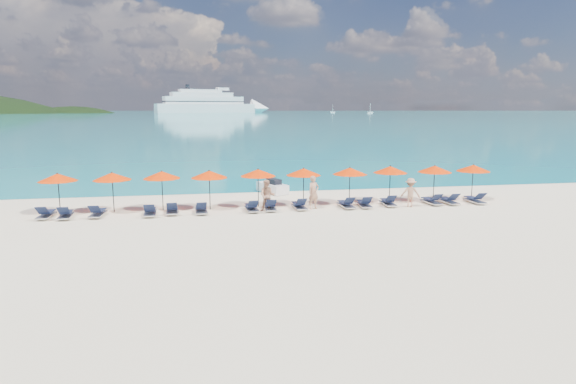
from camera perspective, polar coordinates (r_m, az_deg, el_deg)
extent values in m
plane|color=beige|center=(23.78, 1.24, -4.08)|extent=(1400.00, 1400.00, 0.00)
cube|color=#1FA9B2|center=(682.67, -9.63, 9.31)|extent=(1600.00, 1300.00, 0.01)
ellipsoid|color=black|center=(601.92, -23.95, 5.20)|extent=(162.00, 126.00, 85.50)
cube|color=white|center=(576.47, -9.72, 9.74)|extent=(116.05, 51.47, 10.43)
cone|color=white|center=(599.32, -3.29, 9.86)|extent=(28.35, 28.35, 22.94)
cube|color=white|center=(575.96, -9.95, 10.66)|extent=(93.13, 42.18, 8.34)
cube|color=white|center=(575.52, -10.17, 11.28)|extent=(72.69, 34.52, 5.21)
cube|color=white|center=(575.08, -10.39, 11.69)|extent=(49.77, 25.23, 3.65)
cube|color=black|center=(575.93, -9.94, 10.51)|extent=(94.29, 42.70, 0.94)
cube|color=black|center=(575.99, -9.95, 10.87)|extent=(91.96, 41.67, 0.94)
cylinder|color=black|center=(571.53, -11.82, 12.08)|extent=(4.59, 4.59, 5.74)
cube|color=white|center=(596.17, 5.31, 9.40)|extent=(5.42, 1.81, 1.44)
cylinder|color=white|center=(596.15, 5.32, 9.86)|extent=(0.32, 0.32, 9.03)
cube|color=white|center=(550.31, 9.71, 9.28)|extent=(6.07, 2.02, 1.62)
cylinder|color=white|center=(550.29, 9.73, 9.82)|extent=(0.36, 0.36, 10.12)
cube|color=white|center=(33.02, -1.86, 0.49)|extent=(1.98, 2.92, 0.63)
cube|color=black|center=(32.75, -1.67, 1.22)|extent=(0.96, 1.27, 0.40)
cylinder|color=black|center=(33.51, -2.45, 1.71)|extent=(0.61, 0.30, 0.07)
imported|color=tan|center=(27.69, 3.05, -0.05)|extent=(0.83, 0.71, 1.93)
imported|color=tan|center=(27.02, -2.47, -0.44)|extent=(0.98, 0.74, 1.79)
imported|color=tan|center=(29.13, 14.30, -0.07)|extent=(1.21, 0.86, 1.71)
cylinder|color=black|center=(29.24, -25.51, -0.21)|extent=(0.05, 0.05, 2.20)
cone|color=#F13100|center=(29.11, -25.64, 1.58)|extent=(2.10, 2.10, 0.42)
sphere|color=black|center=(29.08, -25.67, 2.01)|extent=(0.08, 0.08, 0.08)
cylinder|color=black|center=(28.50, -20.03, -0.08)|extent=(0.05, 0.05, 2.20)
cone|color=#F13100|center=(28.37, -20.14, 1.75)|extent=(2.10, 2.10, 0.42)
sphere|color=black|center=(28.34, -20.16, 2.19)|extent=(0.08, 0.08, 0.08)
cylinder|color=black|center=(28.27, -14.67, 0.13)|extent=(0.05, 0.05, 2.20)
cone|color=#F13100|center=(28.13, -14.75, 1.97)|extent=(2.10, 2.10, 0.42)
sphere|color=black|center=(28.11, -14.77, 2.42)|extent=(0.08, 0.08, 0.08)
cylinder|color=black|center=(27.97, -9.27, 0.22)|extent=(0.05, 0.05, 2.20)
cone|color=#F13100|center=(27.83, -9.32, 2.09)|extent=(2.10, 2.10, 0.42)
sphere|color=black|center=(27.80, -9.33, 2.54)|extent=(0.08, 0.08, 0.08)
cylinder|color=black|center=(28.33, -3.54, 0.46)|extent=(0.05, 0.05, 2.20)
cone|color=#F13100|center=(28.20, -3.56, 2.30)|extent=(2.10, 2.10, 0.42)
sphere|color=black|center=(28.17, -3.57, 2.74)|extent=(0.08, 0.08, 0.08)
cylinder|color=black|center=(28.68, 1.86, 0.59)|extent=(0.05, 0.05, 2.20)
cone|color=#F13100|center=(28.55, 1.87, 2.41)|extent=(2.10, 2.10, 0.42)
sphere|color=black|center=(28.52, 1.87, 2.85)|extent=(0.08, 0.08, 0.08)
cylinder|color=black|center=(29.28, 7.31, 0.70)|extent=(0.05, 0.05, 2.20)
cone|color=#F13100|center=(29.15, 7.35, 2.49)|extent=(2.10, 2.10, 0.42)
sphere|color=black|center=(29.12, 7.36, 2.92)|extent=(0.08, 0.08, 0.08)
cylinder|color=black|center=(30.39, 11.97, 0.90)|extent=(0.05, 0.05, 2.20)
cone|color=#F13100|center=(30.26, 12.04, 2.62)|extent=(2.10, 2.10, 0.42)
sphere|color=black|center=(30.23, 12.05, 3.03)|extent=(0.08, 0.08, 0.08)
cylinder|color=black|center=(31.36, 16.91, 0.96)|extent=(0.05, 0.05, 2.20)
cone|color=#F13100|center=(31.23, 16.99, 2.63)|extent=(2.10, 2.10, 0.42)
sphere|color=black|center=(31.21, 17.01, 3.03)|extent=(0.08, 0.08, 0.08)
cylinder|color=black|center=(32.63, 21.01, 1.06)|extent=(0.05, 0.05, 2.20)
cone|color=#F13100|center=(32.51, 21.11, 2.67)|extent=(2.10, 2.10, 0.42)
sphere|color=black|center=(32.48, 21.13, 3.05)|extent=(0.08, 0.08, 0.08)
cube|color=silver|center=(28.53, -26.73, -2.50)|extent=(0.65, 1.71, 0.06)
cube|color=#131B37|center=(28.73, -26.61, -2.08)|extent=(0.57, 1.11, 0.04)
cube|color=#131B37|center=(27.94, -27.13, -1.91)|extent=(0.56, 0.55, 0.43)
cube|color=silver|center=(28.02, -24.83, -2.56)|extent=(0.76, 1.75, 0.06)
cube|color=#131B37|center=(28.23, -24.77, -2.14)|extent=(0.64, 1.14, 0.04)
cube|color=#131B37|center=(27.41, -25.09, -1.96)|extent=(0.59, 0.58, 0.43)
cube|color=silver|center=(27.75, -21.61, -2.45)|extent=(0.72, 1.73, 0.06)
cube|color=#131B37|center=(27.95, -21.50, -2.02)|extent=(0.62, 1.13, 0.04)
cube|color=#131B37|center=(27.15, -21.96, -1.85)|extent=(0.58, 0.57, 0.43)
cube|color=silver|center=(27.10, -16.03, -2.42)|extent=(0.71, 1.73, 0.06)
cube|color=#131B37|center=(27.31, -16.02, -1.98)|extent=(0.61, 1.13, 0.04)
cube|color=#131B37|center=(26.48, -16.13, -1.80)|extent=(0.58, 0.56, 0.43)
cube|color=silver|center=(27.29, -13.56, -2.23)|extent=(0.71, 1.73, 0.06)
cube|color=#131B37|center=(27.50, -13.57, -1.79)|extent=(0.61, 1.13, 0.04)
cube|color=#131B37|center=(26.67, -13.60, -1.61)|extent=(0.58, 0.57, 0.43)
cube|color=silver|center=(27.07, -10.25, -2.20)|extent=(0.71, 1.73, 0.06)
cube|color=#131B37|center=(27.28, -10.28, -1.77)|extent=(0.61, 1.13, 0.04)
cube|color=#131B37|center=(26.45, -10.21, -1.58)|extent=(0.58, 0.57, 0.43)
cube|color=silver|center=(27.22, -4.33, -2.00)|extent=(0.74, 1.74, 0.06)
cube|color=#131B37|center=(27.43, -4.43, -1.57)|extent=(0.63, 1.14, 0.04)
cube|color=#131B37|center=(26.61, -4.15, -1.38)|extent=(0.59, 0.57, 0.43)
cube|color=silver|center=(27.41, -2.12, -1.90)|extent=(0.68, 1.72, 0.06)
cube|color=#131B37|center=(27.62, -2.17, -1.47)|extent=(0.59, 1.12, 0.04)
cube|color=#131B37|center=(26.79, -2.01, -1.28)|extent=(0.57, 0.56, 0.43)
cube|color=silver|center=(27.72, 1.34, -1.76)|extent=(0.69, 1.72, 0.06)
cube|color=#131B37|center=(27.93, 1.22, -1.34)|extent=(0.59, 1.12, 0.04)
cube|color=#131B37|center=(27.11, 1.61, -1.14)|extent=(0.57, 0.56, 0.43)
cube|color=silver|center=(28.27, 6.91, -1.60)|extent=(0.71, 1.73, 0.06)
cube|color=#131B37|center=(28.47, 6.74, -1.18)|extent=(0.61, 1.13, 0.04)
cube|color=#131B37|center=(27.69, 7.31, -0.99)|extent=(0.58, 0.57, 0.43)
cube|color=silver|center=(28.58, 9.03, -1.53)|extent=(0.77, 1.75, 0.06)
cube|color=#131B37|center=(28.78, 8.92, -1.12)|extent=(0.64, 1.14, 0.04)
cube|color=#131B37|center=(27.98, 9.32, -0.93)|extent=(0.59, 0.58, 0.43)
cube|color=silver|center=(29.29, 11.76, -1.33)|extent=(0.74, 1.74, 0.06)
cube|color=#131B37|center=(29.50, 11.63, -0.93)|extent=(0.63, 1.14, 0.04)
cube|color=#131B37|center=(28.70, 12.12, -0.74)|extent=(0.59, 0.57, 0.43)
cube|color=silver|center=(30.37, 16.63, -1.15)|extent=(0.76, 1.75, 0.06)
cube|color=#131B37|center=(30.55, 16.40, -0.77)|extent=(0.64, 1.14, 0.04)
cube|color=#131B37|center=(29.83, 17.22, -0.57)|extent=(0.59, 0.58, 0.43)
cube|color=silver|center=(30.81, 18.50, -1.09)|extent=(0.70, 1.73, 0.06)
cube|color=#131B37|center=(30.99, 18.28, -0.71)|extent=(0.60, 1.12, 0.04)
cube|color=#131B37|center=(30.28, 19.08, -0.52)|extent=(0.57, 0.56, 0.43)
cube|color=silver|center=(31.60, 21.24, -0.99)|extent=(0.69, 1.72, 0.06)
cube|color=#131B37|center=(31.78, 21.02, -0.62)|extent=(0.59, 1.12, 0.04)
cube|color=#131B37|center=(31.08, 21.84, -0.43)|extent=(0.57, 0.56, 0.43)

